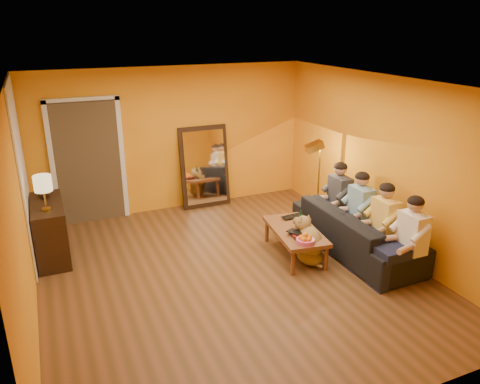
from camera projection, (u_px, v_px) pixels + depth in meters
name	position (u px, v px, depth m)	size (l,w,h in m)	color
room_shell	(220.00, 178.00, 6.38)	(5.00, 5.50, 2.60)	brown
white_accent	(22.00, 172.00, 6.65)	(0.02, 1.90, 2.58)	white
doorway_recess	(88.00, 161.00, 8.03)	(1.06, 0.30, 2.10)	#3F2D19
door_jamb_left	(53.00, 167.00, 7.71)	(0.08, 0.06, 2.20)	white
door_jamb_right	(122.00, 159.00, 8.14)	(0.08, 0.06, 2.20)	white
door_header	(81.00, 100.00, 7.56)	(1.22, 0.06, 0.08)	white
mirror_frame	(205.00, 167.00, 8.72)	(0.92, 0.06, 1.52)	black
mirror_glass	(205.00, 167.00, 8.69)	(0.78, 0.02, 1.36)	white
sideboard	(50.00, 230.00, 6.87)	(0.44, 1.18, 0.85)	black
table_lamp	(44.00, 193.00, 6.37)	(0.24, 0.24, 0.51)	beige
sofa	(356.00, 231.00, 7.06)	(0.90, 2.30, 0.67)	black
coffee_table	(295.00, 242.00, 6.98)	(0.62, 1.22, 0.42)	brown
floor_lamp	(318.00, 184.00, 7.93)	(0.30, 0.24, 1.44)	gold
dog	(309.00, 240.00, 6.74)	(0.38, 0.60, 0.70)	olive
person_far_left	(412.00, 239.00, 6.15)	(0.70, 0.44, 1.22)	white
person_mid_left	(384.00, 224.00, 6.63)	(0.70, 0.44, 1.22)	#F7C952
person_mid_right	(360.00, 210.00, 7.10)	(0.70, 0.44, 1.22)	#7DA9C2
person_far_right	(339.00, 198.00, 7.58)	(0.70, 0.44, 1.22)	#35353A
fruit_bowl	(305.00, 238.00, 6.46)	(0.26, 0.26, 0.16)	#E4508A
wine_bottle	(300.00, 220.00, 6.83)	(0.07, 0.07, 0.31)	black
tumbler	(298.00, 222.00, 7.04)	(0.09, 0.09, 0.08)	#B27F3F
laptop	(294.00, 218.00, 7.27)	(0.35, 0.23, 0.03)	black
book_lower	(291.00, 236.00, 6.67)	(0.19, 0.26, 0.02)	black
book_mid	(292.00, 234.00, 6.67)	(0.18, 0.24, 0.02)	#A91315
book_upper	(292.00, 234.00, 6.64)	(0.15, 0.21, 0.02)	black
vase	(44.00, 192.00, 6.90)	(0.18, 0.18, 0.19)	black
flowers	(42.00, 178.00, 6.83)	(0.17, 0.17, 0.39)	#A91315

